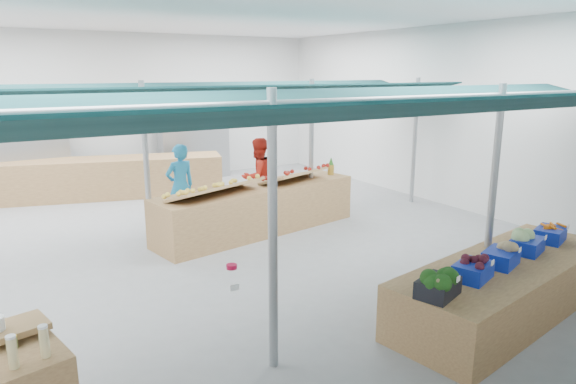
% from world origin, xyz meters
% --- Properties ---
extents(floor, '(13.00, 13.00, 0.00)m').
position_xyz_m(floor, '(0.00, 0.00, 0.00)').
color(floor, slate).
rests_on(floor, ground).
extents(hall, '(13.00, 13.00, 13.00)m').
position_xyz_m(hall, '(0.00, 1.44, 2.65)').
color(hall, silver).
rests_on(hall, ground).
extents(pole_grid, '(10.00, 4.60, 3.00)m').
position_xyz_m(pole_grid, '(0.75, -1.75, 1.81)').
color(pole_grid, gray).
rests_on(pole_grid, floor).
extents(awnings, '(9.50, 7.08, 0.30)m').
position_xyz_m(awnings, '(0.75, -1.75, 2.78)').
color(awnings, black).
rests_on(awnings, pole_grid).
extents(back_shelving_left, '(2.00, 0.50, 2.00)m').
position_xyz_m(back_shelving_left, '(-2.50, 6.00, 1.00)').
color(back_shelving_left, '#B23F33').
rests_on(back_shelving_left, floor).
extents(back_shelving_right, '(2.00, 0.50, 2.00)m').
position_xyz_m(back_shelving_right, '(2.00, 6.00, 1.00)').
color(back_shelving_right, '#B23F33').
rests_on(back_shelving_right, floor).
extents(veg_counter, '(3.91, 1.85, 0.73)m').
position_xyz_m(veg_counter, '(2.24, -4.51, 0.37)').
color(veg_counter, brown).
rests_on(veg_counter, floor).
extents(fruit_counter, '(4.44, 1.75, 0.93)m').
position_xyz_m(fruit_counter, '(1.13, 0.34, 0.46)').
color(fruit_counter, brown).
rests_on(fruit_counter, floor).
extents(far_counter, '(5.61, 2.60, 0.99)m').
position_xyz_m(far_counter, '(-0.67, 4.91, 0.50)').
color(far_counter, brown).
rests_on(far_counter, floor).
extents(vendor_left, '(0.69, 0.52, 1.73)m').
position_xyz_m(vendor_left, '(-0.07, 1.44, 0.87)').
color(vendor_left, '#1973A4').
rests_on(vendor_left, floor).
extents(vendor_right, '(0.94, 0.79, 1.73)m').
position_xyz_m(vendor_right, '(1.73, 1.44, 0.87)').
color(vendor_right, '#B12115').
rests_on(vendor_right, floor).
extents(crate_broccoli, '(0.59, 0.49, 0.35)m').
position_xyz_m(crate_broccoli, '(0.65, -4.78, 0.89)').
color(crate_broccoli, black).
rests_on(crate_broccoli, veg_counter).
extents(crate_beets, '(0.59, 0.49, 0.29)m').
position_xyz_m(crate_beets, '(1.37, -4.66, 0.86)').
color(crate_beets, '#0E259B').
rests_on(crate_beets, veg_counter).
extents(crate_celeriac, '(0.59, 0.49, 0.31)m').
position_xyz_m(crate_celeriac, '(2.04, -4.55, 0.87)').
color(crate_celeriac, '#0E259B').
rests_on(crate_celeriac, veg_counter).
extents(crate_cabbage, '(0.59, 0.49, 0.35)m').
position_xyz_m(crate_cabbage, '(2.76, -4.43, 0.89)').
color(crate_cabbage, '#0E259B').
rests_on(crate_cabbage, veg_counter).
extents(crate_carrots, '(0.59, 0.49, 0.29)m').
position_xyz_m(crate_carrots, '(3.48, -4.31, 0.84)').
color(crate_carrots, '#0E259B').
rests_on(crate_carrots, veg_counter).
extents(sparrow, '(0.12, 0.09, 0.11)m').
position_xyz_m(sparrow, '(0.50, -4.93, 0.98)').
color(sparrow, brown).
rests_on(sparrow, crate_broccoli).
extents(pole_ribbon, '(0.12, 0.12, 0.28)m').
position_xyz_m(pole_ribbon, '(-1.32, -3.66, 1.08)').
color(pole_ribbon, '#B70C32').
rests_on(pole_ribbon, pole_grid).
extents(apple_heap_yellow, '(2.02, 1.29, 0.27)m').
position_xyz_m(apple_heap_yellow, '(0.13, 0.06, 1.09)').
color(apple_heap_yellow, '#997247').
rests_on(apple_heap_yellow, fruit_counter).
extents(apple_heap_red, '(1.65, 1.16, 0.27)m').
position_xyz_m(apple_heap_red, '(2.01, 0.38, 1.09)').
color(apple_heap_red, '#997247').
rests_on(apple_heap_red, fruit_counter).
extents(pineapple, '(0.14, 0.14, 0.39)m').
position_xyz_m(pineapple, '(3.07, 0.57, 1.11)').
color(pineapple, '#8C6019').
rests_on(pineapple, fruit_counter).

